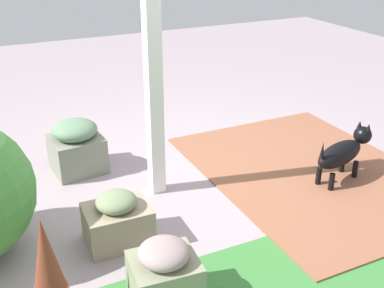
# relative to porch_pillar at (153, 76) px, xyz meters

# --- Properties ---
(ground_plane) EXTENTS (12.00, 12.00, 0.00)m
(ground_plane) POSITION_rel_porch_pillar_xyz_m (-0.25, -0.04, -1.01)
(ground_plane) COLOR #9E8E95
(brick_path) EXTENTS (1.80, 2.40, 0.02)m
(brick_path) POSITION_rel_porch_pillar_xyz_m (-1.37, 0.31, -1.00)
(brick_path) COLOR #935A40
(brick_path) RESTS_ON ground
(porch_pillar) EXTENTS (0.12, 0.12, 2.01)m
(porch_pillar) POSITION_rel_porch_pillar_xyz_m (0.00, 0.00, 0.00)
(porch_pillar) COLOR white
(porch_pillar) RESTS_ON ground
(stone_planter_nearest) EXTENTS (0.47, 0.46, 0.49)m
(stone_planter_nearest) POSITION_rel_porch_pillar_xyz_m (0.52, -0.65, -0.77)
(stone_planter_nearest) COLOR gray
(stone_planter_nearest) RESTS_ON ground
(stone_planter_mid) EXTENTS (0.46, 0.36, 0.39)m
(stone_planter_mid) POSITION_rel_porch_pillar_xyz_m (0.51, 0.55, -0.83)
(stone_planter_mid) COLOR gray
(stone_planter_mid) RESTS_ON ground
(stone_planter_far) EXTENTS (0.42, 0.38, 0.43)m
(stone_planter_far) POSITION_rel_porch_pillar_xyz_m (0.45, 1.25, -0.80)
(stone_planter_far) COLOR gray
(stone_planter_far) RESTS_ON ground
(terracotta_pot_spiky) EXTENTS (0.20, 0.20, 0.64)m
(terracotta_pot_spiky) POSITION_rel_porch_pillar_xyz_m (1.06, 1.03, -0.70)
(terracotta_pot_spiky) COLOR #B96333
(terracotta_pot_spiky) RESTS_ON ground
(dog) EXTENTS (0.69, 0.32, 0.48)m
(dog) POSITION_rel_porch_pillar_xyz_m (-1.51, 0.54, -0.73)
(dog) COLOR black
(dog) RESTS_ON ground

